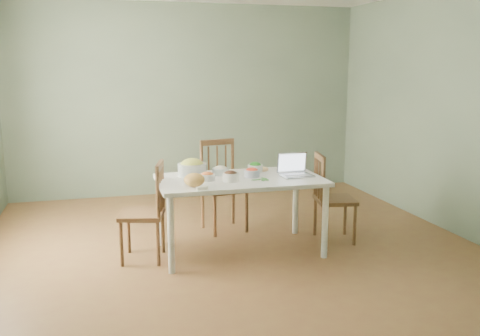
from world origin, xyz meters
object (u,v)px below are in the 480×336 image
object	(u,v)px
dining_table	(240,215)
bowl_squash	(192,167)
laptop	(297,165)
bread_boule	(194,180)
chair_left	(142,212)
chair_right	(335,198)
chair_far	(224,186)

from	to	relation	value
dining_table	bowl_squash	bearing A→B (deg)	151.14
bowl_squash	laptop	distance (m)	1.04
dining_table	bread_boule	distance (m)	0.71
dining_table	chair_left	distance (m)	0.96
chair_right	bowl_squash	xyz separation A→B (m)	(-1.49, 0.17, 0.37)
chair_left	chair_right	world-z (taller)	chair_left
bowl_squash	chair_left	bearing A→B (deg)	-158.11
chair_right	laptop	distance (m)	0.64
chair_far	chair_right	world-z (taller)	chair_far
bowl_squash	bread_boule	bearing A→B (deg)	-97.78
chair_left	bread_boule	xyz separation A→B (m)	(0.46, -0.27, 0.34)
laptop	chair_far	bearing A→B (deg)	123.79
laptop	bowl_squash	bearing A→B (deg)	161.16
chair_left	laptop	xyz separation A→B (m)	(1.52, -0.09, 0.39)
bread_boule	chair_left	bearing A→B (deg)	149.25
dining_table	bowl_squash	distance (m)	0.67
chair_far	laptop	world-z (taller)	chair_far
bowl_squash	laptop	world-z (taller)	laptop
chair_far	chair_right	distance (m)	1.23
chair_far	laptop	size ratio (longest dim) A/B	3.21
dining_table	laptop	world-z (taller)	laptop
chair_left	bread_boule	world-z (taller)	chair_left
bowl_squash	laptop	bearing A→B (deg)	-16.90
chair_right	dining_table	bearing A→B (deg)	103.93
chair_far	chair_left	bearing A→B (deg)	-154.91
laptop	dining_table	bearing A→B (deg)	171.47
dining_table	laptop	xyz separation A→B (m)	(0.57, -0.07, 0.49)
chair_far	chair_left	xyz separation A→B (m)	(-0.97, -0.68, -0.03)
chair_far	bread_boule	distance (m)	1.12
chair_far	bowl_squash	bearing A→B (deg)	-143.16
chair_left	dining_table	bearing A→B (deg)	102.12
chair_left	chair_right	size ratio (longest dim) A/B	1.01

